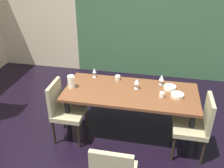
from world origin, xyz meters
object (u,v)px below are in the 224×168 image
(wine_glass_near_shelf, at_px, (137,82))
(serving_bowl_east, at_px, (177,95))
(chair_right_near, at_px, (196,124))
(serving_bowl_left, at_px, (170,88))
(wine_glass_north, at_px, (162,78))
(wine_glass_center, at_px, (94,71))
(dining_table, at_px, (130,96))
(cup_front, at_px, (162,95))
(pitcher_near_window, at_px, (71,82))
(cup_rear, at_px, (118,78))
(chair_left_near, at_px, (64,108))

(wine_glass_near_shelf, distance_m, serving_bowl_east, 0.60)
(chair_right_near, bearing_deg, serving_bowl_left, 37.54)
(wine_glass_near_shelf, bearing_deg, wine_glass_north, 29.91)
(wine_glass_north, xyz_separation_m, wine_glass_near_shelf, (-0.35, -0.20, 0.00))
(wine_glass_center, height_order, wine_glass_north, wine_glass_north)
(wine_glass_center, distance_m, wine_glass_north, 1.05)
(wine_glass_north, relative_size, wine_glass_near_shelf, 1.03)
(chair_right_near, xyz_separation_m, serving_bowl_east, (-0.27, 0.28, 0.25))
(dining_table, relative_size, serving_bowl_east, 10.87)
(serving_bowl_left, height_order, serving_bowl_east, serving_bowl_east)
(dining_table, height_order, cup_front, cup_front)
(serving_bowl_left, xyz_separation_m, pitcher_near_window, (-1.43, -0.24, 0.07))
(cup_rear, bearing_deg, dining_table, -51.82)
(chair_right_near, relative_size, wine_glass_north, 5.72)
(chair_left_near, xyz_separation_m, serving_bowl_left, (1.48, 0.48, 0.24))
(chair_left_near, bearing_deg, wine_glass_north, 113.98)
(pitcher_near_window, bearing_deg, wine_glass_near_shelf, 9.19)
(wine_glass_north, height_order, serving_bowl_left, wine_glass_north)
(dining_table, distance_m, pitcher_near_window, 0.89)
(chair_right_near, distance_m, pitcher_near_window, 1.84)
(chair_right_near, height_order, cup_rear, chair_right_near)
(dining_table, height_order, cup_rear, cup_rear)
(cup_front, bearing_deg, pitcher_near_window, 179.58)
(chair_left_near, bearing_deg, cup_front, 99.74)
(chair_right_near, height_order, cup_front, chair_right_near)
(serving_bowl_left, relative_size, serving_bowl_east, 1.01)
(serving_bowl_east, distance_m, pitcher_near_window, 1.53)
(chair_left_near, bearing_deg, serving_bowl_east, 100.02)
(serving_bowl_east, distance_m, cup_front, 0.21)
(cup_rear, xyz_separation_m, pitcher_near_window, (-0.63, -0.37, 0.06))
(dining_table, bearing_deg, wine_glass_north, 34.90)
(wine_glass_near_shelf, height_order, cup_front, wine_glass_near_shelf)
(wine_glass_near_shelf, height_order, pitcher_near_window, pitcher_near_window)
(chair_left_near, bearing_deg, dining_table, 108.18)
(dining_table, distance_m, cup_rear, 0.42)
(chair_right_near, distance_m, cup_front, 0.59)
(wine_glass_north, height_order, wine_glass_near_shelf, wine_glass_north)
(dining_table, xyz_separation_m, cup_rear, (-0.25, 0.31, 0.12))
(dining_table, bearing_deg, wine_glass_near_shelf, 51.91)
(dining_table, distance_m, wine_glass_north, 0.55)
(wine_glass_center, distance_m, pitcher_near_window, 0.46)
(wine_glass_near_shelf, bearing_deg, cup_rear, 145.71)
(wine_glass_center, bearing_deg, cup_rear, -3.01)
(chair_right_near, bearing_deg, wine_glass_north, 39.73)
(cup_rear, bearing_deg, pitcher_near_window, -149.28)
(cup_front, relative_size, pitcher_near_window, 0.37)
(cup_rear, relative_size, pitcher_near_window, 0.42)
(wine_glass_near_shelf, relative_size, cup_front, 2.21)
(wine_glass_center, bearing_deg, wine_glass_north, -2.01)
(serving_bowl_east, height_order, cup_rear, cup_rear)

